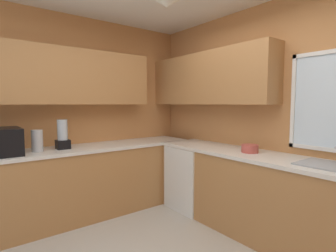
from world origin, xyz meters
The scene contains 8 objects.
room_shell centered at (-0.39, 0.48, 1.78)m, with size 4.25×3.43×2.69m.
counter_run_left centered at (-1.76, 0.00, 0.46)m, with size 0.65×3.04×0.91m.
counter_run_back centered at (0.21, 1.34, 0.46)m, with size 3.34×0.65×0.91m.
dishwasher centered at (-1.10, 1.31, 0.43)m, with size 0.60×0.60×0.86m, color white.
microwave centered at (-1.76, -0.89, 1.05)m, with size 0.48×0.36×0.29m, color black.
kettle centered at (-1.74, -0.55, 1.04)m, with size 0.12×0.12×0.25m, color #B7B7BC.
bowl centered at (-0.22, 1.34, 0.95)m, with size 0.19×0.19×0.09m, color #B74C42.
blender_appliance centered at (-1.76, -0.26, 1.07)m, with size 0.15×0.15×0.36m.
Camera 1 is at (1.54, -1.17, 1.46)m, focal length 28.06 mm.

